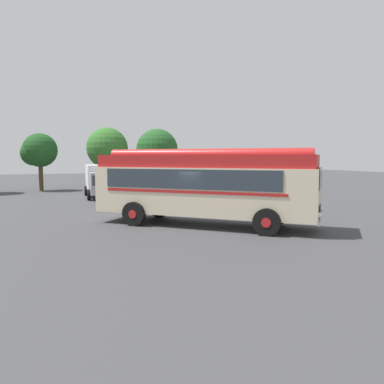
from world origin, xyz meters
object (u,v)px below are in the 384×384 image
at_px(vintage_bus, 204,184).
at_px(box_van, 101,180).
at_px(car_mid_left, 169,183).
at_px(car_near_left, 133,185).

distance_m(vintage_bus, box_van, 14.60).
relative_size(vintage_bus, car_mid_left, 2.08).
bearing_deg(vintage_bus, car_near_left, 89.97).
bearing_deg(box_van, car_mid_left, 9.07).
distance_m(car_near_left, box_van, 2.91).
height_order(car_mid_left, box_van, box_van).
xyz_separation_m(car_near_left, car_mid_left, (3.16, 0.15, 0.00)).
height_order(vintage_bus, car_mid_left, vintage_bus).
bearing_deg(car_near_left, box_van, -163.97).
bearing_deg(vintage_bus, car_mid_left, 78.29).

